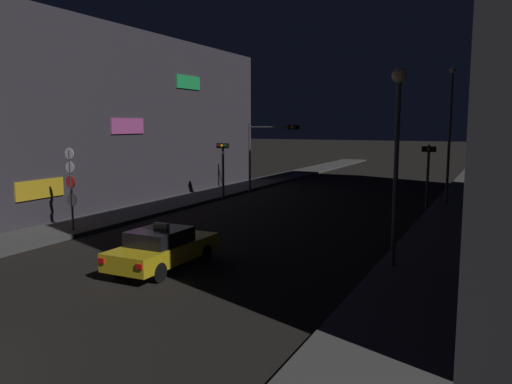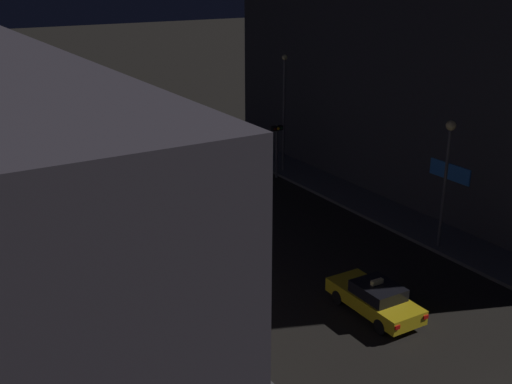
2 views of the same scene
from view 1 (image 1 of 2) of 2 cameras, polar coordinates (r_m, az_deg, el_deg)
name	(u,v)px [view 1 (image 1 of 2)]	position (r m, az deg, el deg)	size (l,w,h in m)	color
sidewalk_left	(246,186)	(40.46, -1.08, 0.69)	(3.11, 65.39, 0.18)	#4C4C4C
sidewalk_right	(464,199)	(36.17, 22.29, -0.71)	(3.11, 65.39, 0.18)	#4C4C4C
building_facade_left	(61,119)	(34.40, -21.04, 7.64)	(10.61, 32.26, 10.56)	#3D3842
taxi	(163,248)	(17.93, -10.40, -6.17)	(1.86, 4.47, 1.62)	yellow
traffic_light_overhead	(268,143)	(36.04, 1.36, 5.49)	(3.82, 0.42, 5.00)	#47474C
traffic_light_left_kerb	(223,159)	(33.28, -3.75, 3.75)	(0.80, 0.42, 3.82)	#47474C
traffic_light_right_kerb	(428,163)	(31.70, 18.73, 3.09)	(0.80, 0.42, 3.76)	#47474C
sign_pole_left	(71,184)	(24.49, -20.03, 0.85)	(0.60, 0.10, 3.75)	#47474C
street_lamp_near_block	(397,132)	(17.51, 15.55, 6.52)	(0.50, 0.50, 6.62)	#47474C
street_lamp_far_block	(450,125)	(32.24, 20.90, 6.98)	(0.38, 0.38, 8.08)	#47474C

